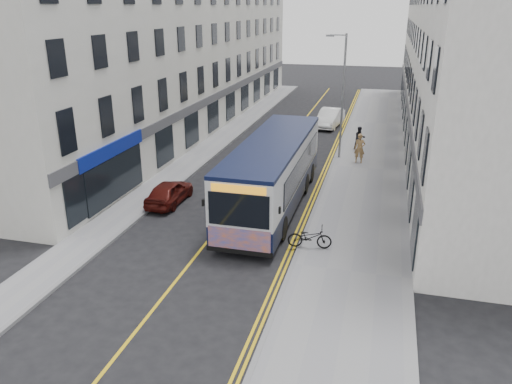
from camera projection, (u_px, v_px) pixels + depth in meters
The scene contains 17 objects.
ground at pixel (207, 242), 21.59m from camera, with size 140.00×140.00×0.00m, color black.
pavement_east at pixel (368, 169), 30.96m from camera, with size 4.50×64.00×0.12m, color gray.
pavement_west at pixel (198, 156), 33.63m from camera, with size 2.00×64.00×0.12m, color gray.
kerb_east at pixel (332, 166), 31.49m from camera, with size 0.18×64.00×0.13m, color slate.
kerb_west at pixel (212, 157), 33.39m from camera, with size 0.18×64.00×0.13m, color slate.
road_centre_line at pixel (270, 162), 32.46m from camera, with size 0.12×64.00×0.01m, color gold.
road_dbl_yellow_inner at pixel (325, 167), 31.62m from camera, with size 0.10×64.00×0.01m, color gold.
road_dbl_yellow_outer at pixel (328, 167), 31.57m from camera, with size 0.10×64.00×0.01m, color gold.
terrace_east at pixel (456, 52), 35.61m from camera, with size 6.00×46.00×13.00m, color white.
terrace_west at pixel (188, 46), 40.47m from camera, with size 6.00×46.00×13.00m, color silver.
streetlamp at pixel (342, 93), 31.75m from camera, with size 1.32×0.18×8.00m.
city_bus at pixel (273, 171), 24.65m from camera, with size 2.79×11.97×3.48m.
bicycle at pixel (310, 237), 20.63m from camera, with size 0.64×1.83×0.96m, color black.
pedestrian_near at pixel (360, 148), 31.74m from camera, with size 0.68×0.45×1.88m, color #9B7546.
pedestrian_far at pixel (360, 138), 34.71m from camera, with size 0.79×0.61×1.62m, color black.
car_white at pixel (330, 118), 41.81m from camera, with size 1.59×4.57×1.50m, color white.
car_maroon at pixel (169, 192), 25.58m from camera, with size 1.44×3.59×1.22m, color #49100C.
Camera 1 is at (6.97, -18.29, 9.59)m, focal length 35.00 mm.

